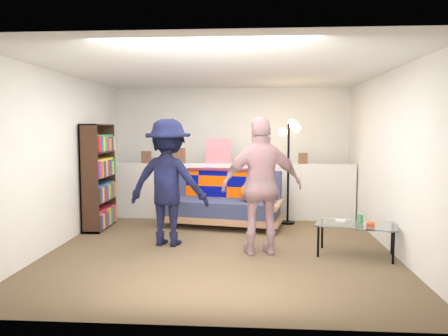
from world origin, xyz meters
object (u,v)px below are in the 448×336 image
futon_sofa (225,203)px  bookshelf (99,180)px  coffee_table (356,226)px  floor_lamp (290,150)px  person_left (168,182)px  person_right (262,186)px

futon_sofa → bookshelf: (-2.04, -0.33, 0.41)m
bookshelf → coffee_table: size_ratio=1.55×
floor_lamp → futon_sofa: bearing=-166.8°
futon_sofa → floor_lamp: (1.08, 0.25, 0.88)m
bookshelf → person_left: (1.33, -0.92, 0.09)m
person_left → bookshelf: bearing=-25.9°
person_left → person_right: 1.35m
bookshelf → person_right: (2.62, -1.29, 0.10)m
person_right → coffee_table: bearing=168.6°
floor_lamp → person_left: bearing=-140.1°
floor_lamp → person_left: size_ratio=1.02×
bookshelf → coffee_table: 4.07m
bookshelf → person_left: size_ratio=0.97×
floor_lamp → person_right: (-0.50, -1.87, -0.38)m
futon_sofa → person_left: bearing=-119.8°
coffee_table → person_left: 2.58m
futon_sofa → person_right: size_ratio=1.16×
futon_sofa → coffee_table: bearing=-42.2°
coffee_table → person_left: (-2.50, 0.38, 0.49)m
coffee_table → floor_lamp: size_ratio=0.61×
floor_lamp → bookshelf: bearing=-169.5°
futon_sofa → floor_lamp: 1.41m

